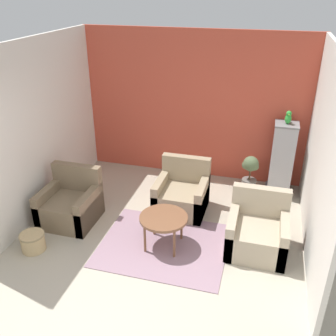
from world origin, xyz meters
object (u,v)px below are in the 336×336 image
(wicker_basket, at_px, (33,241))
(birdcage, at_px, (282,160))
(parrot, at_px, (288,118))
(armchair_right, at_px, (257,233))
(potted_plant, at_px, (250,172))
(coffee_table, at_px, (164,220))
(armchair_middle, at_px, (182,195))
(armchair_left, at_px, (71,205))

(wicker_basket, bearing_deg, birdcage, 38.25)
(wicker_basket, bearing_deg, parrot, 38.27)
(armchair_right, relative_size, potted_plant, 1.23)
(coffee_table, relative_size, wicker_basket, 1.96)
(birdcage, bearing_deg, wicker_basket, -141.75)
(potted_plant, bearing_deg, wicker_basket, -138.13)
(potted_plant, bearing_deg, parrot, 11.68)
(armchair_middle, bearing_deg, coffee_table, -91.12)
(armchair_left, relative_size, parrot, 3.67)
(coffee_table, bearing_deg, armchair_left, 171.31)
(armchair_right, distance_m, armchair_middle, 1.47)
(wicker_basket, bearing_deg, coffee_table, 18.32)
(armchair_right, xyz_separation_m, parrot, (0.28, 1.77, 1.15))
(parrot, bearing_deg, armchair_middle, -146.45)
(armchair_middle, bearing_deg, armchair_right, -29.98)
(parrot, bearing_deg, armchair_right, -99.11)
(coffee_table, height_order, potted_plant, potted_plant)
(armchair_left, height_order, birdcage, birdcage)
(birdcage, bearing_deg, armchair_left, -150.44)
(armchair_left, xyz_separation_m, birdcage, (3.19, 1.81, 0.38))
(armchair_left, xyz_separation_m, parrot, (3.19, 1.81, 1.15))
(wicker_basket, bearing_deg, armchair_middle, 41.93)
(armchair_left, bearing_deg, armchair_right, 0.84)
(coffee_table, relative_size, parrot, 2.97)
(armchair_right, bearing_deg, potted_plant, 98.17)
(armchair_middle, relative_size, wicker_basket, 2.42)
(birdcage, distance_m, parrot, 0.78)
(armchair_right, height_order, birdcage, birdcage)
(coffee_table, xyz_separation_m, armchair_left, (-1.61, 0.25, -0.18))
(coffee_table, xyz_separation_m, armchair_right, (1.30, 0.29, -0.18))
(armchair_right, height_order, wicker_basket, armchair_right)
(armchair_middle, height_order, parrot, parrot)
(armchair_right, bearing_deg, armchair_left, -179.16)
(armchair_right, xyz_separation_m, armchair_middle, (-1.28, 0.74, 0.00))
(armchair_middle, bearing_deg, wicker_basket, -138.07)
(armchair_right, distance_m, birdcage, 1.83)
(armchair_right, relative_size, armchair_middle, 1.00)
(parrot, height_order, wicker_basket, parrot)
(coffee_table, xyz_separation_m, parrot, (1.58, 2.06, 0.98))
(armchair_left, distance_m, parrot, 3.85)
(birdcage, height_order, parrot, parrot)
(armchair_right, relative_size, wicker_basket, 2.42)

